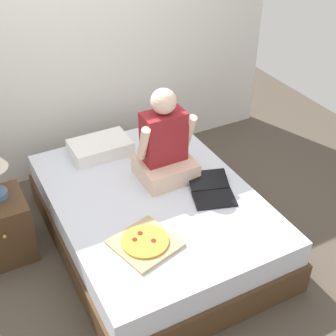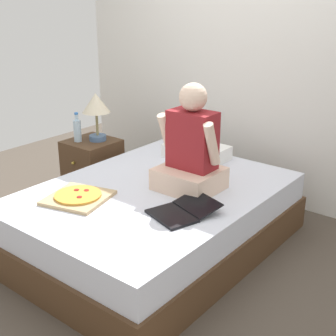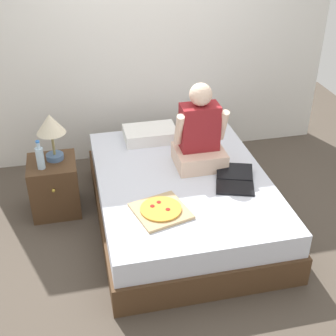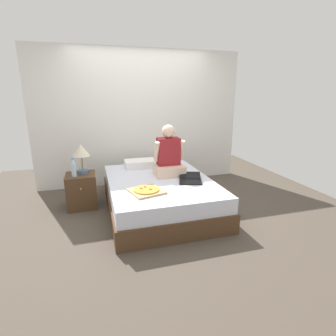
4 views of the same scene
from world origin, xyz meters
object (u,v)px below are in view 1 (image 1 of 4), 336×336
Objects in this scene: bed at (154,218)px; pizza_box at (145,243)px; person_seated at (165,146)px; nightstand_left at (1,228)px; laptop at (212,192)px.

bed is 0.62m from pizza_box.
nightstand_left is at bearing 169.91° from person_seated.
nightstand_left is at bearing 159.64° from bed.
person_seated is 0.53m from laptop.
laptop reaches higher than nightstand_left.
laptop is at bearing -62.08° from person_seated.
laptop is (0.21, -0.40, -0.27)m from person_seated.
laptop is at bearing 20.04° from pizza_box.
person_seated is at bearing -10.09° from nightstand_left.
nightstand_left is 1.07× the size of laptop.
nightstand_left is 1.68m from laptop.
bed is 2.64× the size of person_seated.
person_seated is 1.59× the size of pizza_box.
nightstand_left is 1.07× the size of pizza_box.
bed is 4.19× the size of laptop.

